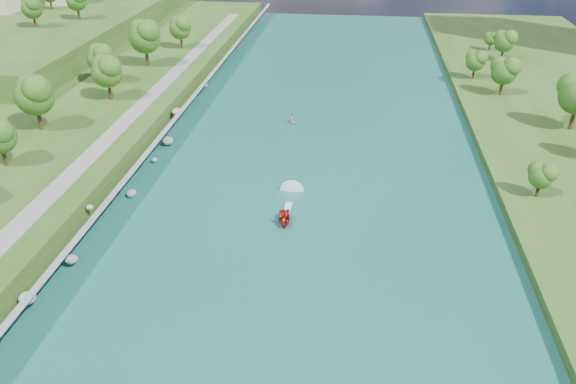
# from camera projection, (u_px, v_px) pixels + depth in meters

# --- Properties ---
(ground) EXTENTS (260.00, 260.00, 0.00)m
(ground) POSITION_uv_depth(u_px,v_px,m) (292.00, 249.00, 69.19)
(ground) COLOR #2D5119
(ground) RESTS_ON ground
(river_water) EXTENTS (55.00, 240.00, 0.10)m
(river_water) POSITION_uv_depth(u_px,v_px,m) (307.00, 175.00, 86.53)
(river_water) COLOR #175953
(river_water) RESTS_ON ground
(berm_west) EXTENTS (45.00, 240.00, 3.50)m
(berm_west) POSITION_uv_depth(u_px,v_px,m) (2.00, 148.00, 91.19)
(berm_west) COLOR #2D5119
(berm_west) RESTS_ON ground
(ridge_west) EXTENTS (60.00, 120.00, 9.00)m
(ridge_west) POSITION_uv_depth(u_px,v_px,m) (43.00, 24.00, 158.55)
(ridge_west) COLOR #2D5119
(ridge_west) RESTS_ON ground
(riprap_bank) EXTENTS (4.38, 236.00, 4.05)m
(riprap_bank) POSITION_uv_depth(u_px,v_px,m) (143.00, 158.00, 87.68)
(riprap_bank) COLOR slate
(riprap_bank) RESTS_ON ground
(riverside_path) EXTENTS (3.00, 200.00, 0.10)m
(riverside_path) POSITION_uv_depth(u_px,v_px,m) (103.00, 143.00, 88.40)
(riverside_path) COLOR gray
(riverside_path) RESTS_ON berm_west
(motorboat) EXTENTS (3.60, 18.68, 2.11)m
(motorboat) POSITION_uv_depth(u_px,v_px,m) (286.00, 212.00, 75.69)
(motorboat) COLOR #A90F0D
(motorboat) RESTS_ON river_water
(raft) EXTENTS (2.67, 3.03, 1.70)m
(raft) POSITION_uv_depth(u_px,v_px,m) (292.00, 121.00, 105.17)
(raft) COLOR #9A9FA3
(raft) RESTS_ON river_water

